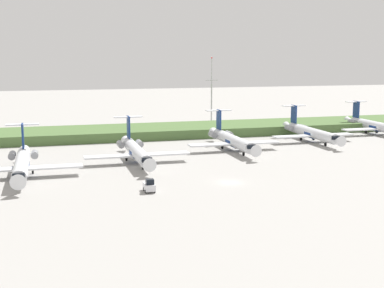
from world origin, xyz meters
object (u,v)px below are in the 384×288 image
(regional_jet_fourth, at_px, (232,140))
(regional_jet_fifth, at_px, (311,132))
(baggage_tug, at_px, (149,186))
(regional_jet_second, at_px, (22,163))
(regional_jet_third, at_px, (136,151))
(regional_jet_sixth, at_px, (375,126))
(antenna_mast, at_px, (212,96))

(regional_jet_fourth, bearing_deg, regional_jet_fifth, 14.81)
(baggage_tug, bearing_deg, regional_jet_fourth, 51.38)
(regional_jet_second, xyz_separation_m, baggage_tug, (21.51, -18.16, -1.53))
(regional_jet_third, relative_size, regional_jet_sixth, 1.00)
(regional_jet_fourth, xyz_separation_m, regional_jet_fifth, (25.17, 6.65, 0.00))
(regional_jet_fourth, distance_m, antenna_mast, 52.94)
(regional_jet_fifth, bearing_deg, regional_jet_second, -162.82)
(regional_jet_third, relative_size, regional_jet_fourth, 1.00)
(regional_jet_second, height_order, regional_jet_fourth, same)
(regional_jet_fifth, height_order, regional_jet_sixth, same)
(regional_jet_fourth, relative_size, regional_jet_fifth, 1.00)
(regional_jet_second, relative_size, baggage_tug, 9.69)
(regional_jet_second, xyz_separation_m, regional_jet_sixth, (99.32, 29.99, 0.00))
(antenna_mast, bearing_deg, regional_jet_fifth, -72.39)
(regional_jet_second, xyz_separation_m, regional_jet_fifth, (74.19, 22.94, 0.00))
(antenna_mast, bearing_deg, regional_jet_third, -121.30)
(regional_jet_second, xyz_separation_m, regional_jet_fourth, (49.02, 16.28, 0.00))
(regional_jet_second, height_order, regional_jet_fifth, same)
(regional_jet_fifth, relative_size, antenna_mast, 1.37)
(regional_jet_third, bearing_deg, regional_jet_second, -161.85)
(baggage_tug, bearing_deg, regional_jet_sixth, 31.75)
(regional_jet_third, xyz_separation_m, regional_jet_sixth, (75.72, 22.26, 0.00))
(regional_jet_sixth, bearing_deg, regional_jet_second, -163.20)
(regional_jet_sixth, xyz_separation_m, baggage_tug, (-77.81, -48.15, -1.53))
(regional_jet_fourth, height_order, regional_jet_fifth, same)
(regional_jet_third, distance_m, regional_jet_fifth, 52.83)
(antenna_mast, bearing_deg, regional_jet_fourth, -102.09)
(regional_jet_second, distance_m, regional_jet_sixth, 103.75)
(regional_jet_fourth, xyz_separation_m, baggage_tug, (-27.51, -34.44, -1.53))
(regional_jet_third, distance_m, regional_jet_sixth, 78.92)
(regional_jet_second, distance_m, regional_jet_third, 24.84)
(regional_jet_fifth, xyz_separation_m, antenna_mast, (-14.18, 44.68, 6.89))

